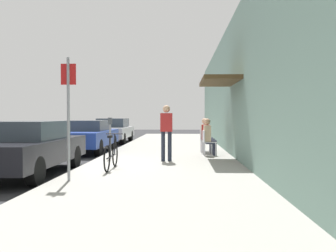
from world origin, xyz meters
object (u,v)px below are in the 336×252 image
(cafe_chair_1, at_px, (206,139))
(cafe_chair_0, at_px, (207,141))
(parking_meter, at_px, (110,135))
(seated_patron_1, at_px, (207,134))
(pedestrian_standing, at_px, (166,128))
(bicycle_0, at_px, (111,155))
(parked_car_0, at_px, (27,147))
(cafe_chair_2, at_px, (205,138))
(parked_car_1, at_px, (87,136))
(seated_patron_2, at_px, (206,133))
(seated_patron_0, at_px, (209,135))
(parked_car_2, at_px, (113,130))
(street_sign, at_px, (68,109))

(cafe_chair_1, bearing_deg, cafe_chair_0, -90.22)
(parking_meter, relative_size, seated_patron_1, 1.02)
(pedestrian_standing, bearing_deg, bicycle_0, -127.78)
(parked_car_0, relative_size, cafe_chair_2, 5.06)
(cafe_chair_2, xyz_separation_m, pedestrian_standing, (-1.35, -3.20, 0.50))
(parked_car_1, bearing_deg, cafe_chair_1, -13.87)
(parked_car_1, relative_size, seated_patron_2, 3.41)
(parking_meter, height_order, seated_patron_2, parking_meter)
(seated_patron_1, height_order, cafe_chair_2, seated_patron_1)
(seated_patron_2, bearing_deg, parked_car_1, 174.31)
(cafe_chair_1, distance_m, seated_patron_1, 0.20)
(seated_patron_1, bearing_deg, parking_meter, -151.25)
(seated_patron_2, bearing_deg, cafe_chair_2, 167.33)
(parked_car_0, distance_m, parked_car_1, 5.72)
(seated_patron_1, distance_m, seated_patron_2, 0.71)
(cafe_chair_0, bearing_deg, seated_patron_0, 3.91)
(bicycle_0, height_order, seated_patron_1, seated_patron_1)
(bicycle_0, relative_size, seated_patron_2, 1.33)
(parked_car_2, xyz_separation_m, street_sign, (1.50, -12.51, 0.93))
(cafe_chair_1, height_order, pedestrian_standing, pedestrian_standing)
(cafe_chair_2, bearing_deg, parked_car_2, 128.96)
(parked_car_0, relative_size, cafe_chair_1, 5.06)
(street_sign, xyz_separation_m, seated_patron_0, (3.32, 5.07, -0.82))
(cafe_chair_1, bearing_deg, pedestrian_standing, -118.47)
(street_sign, relative_size, cafe_chair_0, 2.99)
(seated_patron_2, bearing_deg, seated_patron_1, -89.97)
(parked_car_1, height_order, pedestrian_standing, pedestrian_standing)
(parked_car_0, distance_m, pedestrian_standing, 4.01)
(parked_car_0, xyz_separation_m, seated_patron_1, (4.82, 4.53, 0.11))
(parked_car_2, relative_size, seated_patron_1, 3.41)
(seated_patron_0, bearing_deg, seated_patron_1, 89.94)
(parking_meter, bearing_deg, seated_patron_1, 28.75)
(bicycle_0, bearing_deg, parked_car_0, -171.12)
(parked_car_1, relative_size, seated_patron_1, 3.41)
(cafe_chair_2, xyz_separation_m, seated_patron_2, (0.06, -0.01, 0.19))
(street_sign, bearing_deg, cafe_chair_2, 63.77)
(bicycle_0, height_order, cafe_chair_1, bicycle_0)
(parking_meter, distance_m, bicycle_0, 2.50)
(parked_car_0, distance_m, cafe_chair_1, 6.59)
(parking_meter, height_order, cafe_chair_2, parking_meter)
(parked_car_1, xyz_separation_m, seated_patron_2, (4.82, -0.48, 0.12))
(cafe_chair_0, height_order, seated_patron_1, seated_patron_1)
(parked_car_0, xyz_separation_m, cafe_chair_1, (4.76, 4.55, -0.09))
(seated_patron_0, bearing_deg, pedestrian_standing, -130.42)
(parked_car_1, bearing_deg, pedestrian_standing, -47.04)
(cafe_chair_0, xyz_separation_m, cafe_chair_1, (0.00, 0.84, 0.00))
(parked_car_2, bearing_deg, cafe_chair_0, -57.39)
(bicycle_0, xyz_separation_m, cafe_chair_2, (2.69, 4.93, 0.14))
(parked_car_1, xyz_separation_m, parked_car_2, (0.00, 5.42, 0.01))
(parked_car_0, distance_m, cafe_chair_2, 7.09)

